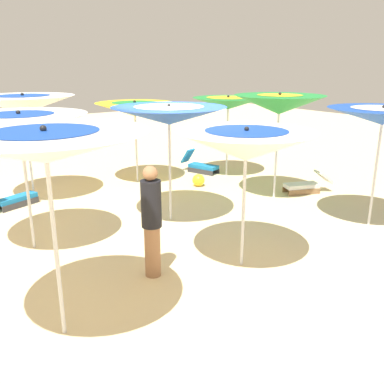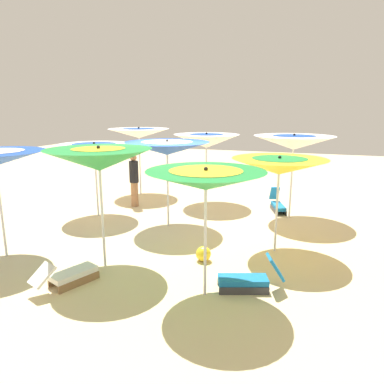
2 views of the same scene
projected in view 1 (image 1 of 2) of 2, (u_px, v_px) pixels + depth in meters
name	position (u px, v px, depth m)	size (l,w,h in m)	color
ground	(183.00, 214.00, 9.05)	(36.96, 36.96, 0.04)	beige
beach_umbrella_0	(23.00, 104.00, 9.36)	(2.27, 2.27, 2.47)	silver
beach_umbrella_1	(20.00, 127.00, 6.75)	(2.17, 2.17, 2.39)	silver
beach_umbrella_2	(45.00, 147.00, 4.38)	(2.22, 2.22, 2.50)	silver
beach_umbrella_3	(135.00, 109.00, 10.90)	(2.05, 2.05, 2.18)	silver
beach_umbrella_4	(169.00, 115.00, 8.05)	(2.23, 2.23, 2.37)	silver
beach_umbrella_5	(246.00, 145.00, 6.18)	(2.08, 2.08, 2.22)	silver
beach_umbrella_6	(228.00, 103.00, 11.50)	(1.96, 1.96, 2.25)	silver
beach_umbrella_7	(279.00, 104.00, 9.43)	(2.05, 2.05, 2.48)	silver
beach_umbrella_8	(383.00, 116.00, 7.78)	(2.03, 2.03, 2.37)	silver
lounger_0	(201.00, 165.00, 12.34)	(1.21, 0.73, 0.65)	#333338
lounger_1	(13.00, 198.00, 9.33)	(0.68, 1.23, 0.71)	#333338
lounger_2	(305.00, 185.00, 10.41)	(0.79, 1.27, 0.53)	olive
beachgoer_0	(152.00, 220.00, 6.15)	(0.30, 0.30, 1.72)	#A3704C
beach_ball	(199.00, 180.00, 10.96)	(0.32, 0.32, 0.32)	yellow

